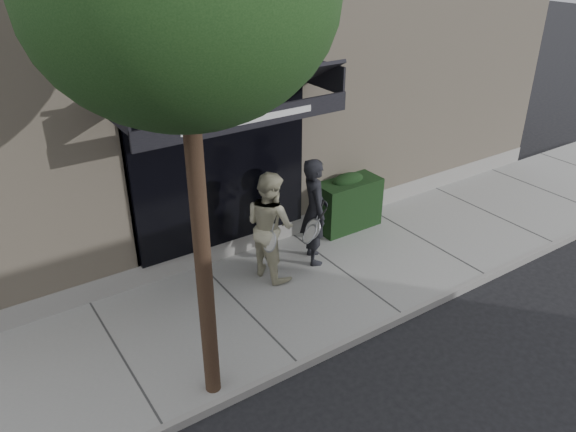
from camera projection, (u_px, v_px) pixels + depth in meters
ground at (341, 275)px, 9.99m from camera, size 80.00×80.00×0.00m
sidewalk at (341, 272)px, 9.97m from camera, size 20.00×3.00×0.12m
curb at (403, 317)px, 8.82m from camera, size 20.00×0.10×0.14m
building_facade at (206, 68)px, 12.38m from camera, size 14.30×8.04×5.64m
hedge at (347, 202)px, 11.16m from camera, size 1.30×0.70×1.14m
pedestrian_front at (314, 211)px, 9.80m from camera, size 0.83×0.94×1.96m
pedestrian_back at (270, 225)px, 9.40m from camera, size 0.86×1.03×1.91m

